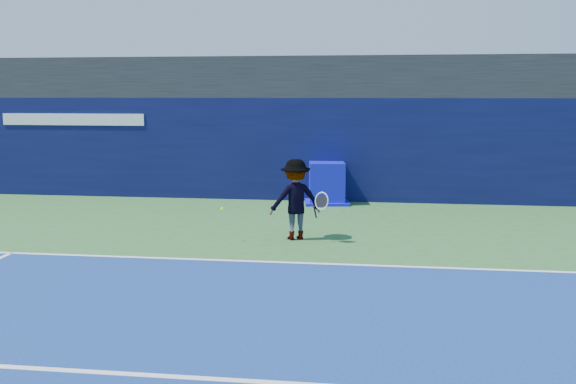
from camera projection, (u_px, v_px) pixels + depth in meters
name	position (u px, v px, depth m)	size (l,w,h in m)	color
ground	(224.00, 317.00, 9.09)	(80.00, 80.00, 0.00)	#2F662D
baseline	(260.00, 262.00, 12.03)	(24.00, 0.10, 0.01)	white
service_line	(183.00, 377.00, 7.13)	(24.00, 0.10, 0.01)	white
stadium_band	(307.00, 78.00, 19.81)	(36.00, 3.00, 1.20)	black
back_wall_assembly	(303.00, 149.00, 19.15)	(36.00, 1.03, 3.00)	#0A0D39
equipment_cart	(327.00, 184.00, 18.42)	(1.40, 1.40, 1.19)	#0E0DBD
tennis_player	(295.00, 199.00, 13.81)	(1.39, 1.01, 1.74)	silver
tennis_ball	(222.00, 209.00, 13.54)	(0.07, 0.07, 0.07)	#E1F81B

